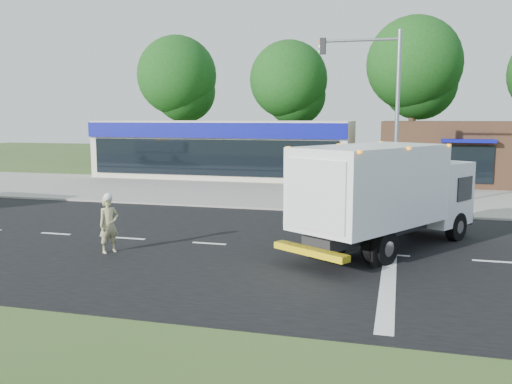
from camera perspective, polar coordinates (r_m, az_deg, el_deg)
ground at (r=17.83m, az=4.21°, el=-6.04°), size 120.00×120.00×0.00m
road_asphalt at (r=17.83m, az=4.21°, el=-6.03°), size 60.00×14.00×0.02m
sidewalk at (r=25.76m, az=7.62°, el=-1.60°), size 60.00×2.40×0.12m
parking_apron at (r=31.46m, az=8.98°, el=0.01°), size 60.00×9.00×0.02m
lane_markings at (r=16.34m, az=8.02°, el=-7.34°), size 55.20×7.00×0.01m
ems_box_truck at (r=17.89m, az=13.53°, el=0.26°), size 6.09×7.84×3.43m
emergency_worker at (r=17.78m, az=-15.23°, el=-3.23°), size 0.73×0.79×1.93m
retail_strip_mall at (r=38.96m, az=-3.33°, el=4.57°), size 18.00×6.20×4.00m
brown_storefront at (r=37.25m, az=20.83°, el=3.89°), size 10.00×6.70×4.00m
traffic_signal_pole at (r=24.63m, az=13.16°, el=9.19°), size 3.51×0.25×8.00m
background_trees at (r=45.45m, az=10.02°, el=11.72°), size 36.77×7.39×12.10m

